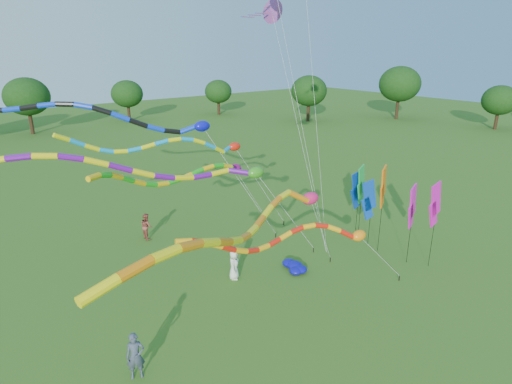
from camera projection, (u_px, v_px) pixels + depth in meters
ground at (352, 304)px, 19.99m from camera, size 160.00×160.00×0.00m
tree_ring at (262, 182)px, 19.47m from camera, size 118.46×115.07×9.56m
tube_kite_red at (301, 238)px, 18.34m from camera, size 11.34×2.00×5.45m
tube_kite_orange at (262, 218)px, 15.14m from camera, size 14.43×6.66×7.70m
tube_kite_purple at (150, 169)px, 19.72m from camera, size 16.55×4.94×7.98m
tube_kite_blue at (113, 118)px, 22.35m from camera, size 14.79×7.49×9.55m
tube_kite_cyan at (179, 146)px, 22.52m from camera, size 13.11×1.42×8.20m
tube_kite_green at (194, 173)px, 22.74m from camera, size 12.44×4.02×6.98m
delta_kite_high_c at (272, 11)px, 24.75m from camera, size 3.04×6.65×14.44m
banner_pole_green at (361, 185)px, 26.54m from camera, size 1.13×0.43×4.54m
banner_pole_blue_a at (369, 200)px, 25.00m from camera, size 1.15×0.30×4.15m
banner_pole_magenta_b at (435, 205)px, 22.13m from camera, size 1.16×0.13×4.90m
banner_pole_orange at (383, 187)px, 23.73m from camera, size 1.09×0.55×5.26m
banner_pole_magenta_a at (412, 207)px, 22.56m from camera, size 1.13×0.41×4.65m
banner_pole_blue_b at (356, 190)px, 26.87m from camera, size 1.16×0.10×4.09m
blue_nylon_heap at (294, 268)px, 22.87m from camera, size 1.03×1.28×0.39m
person_a at (234, 265)px, 21.93m from camera, size 0.91×0.92×1.60m
person_b at (135, 356)px, 15.33m from camera, size 0.78×0.66×1.82m
person_c at (147, 226)px, 26.54m from camera, size 0.67×0.84×1.66m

